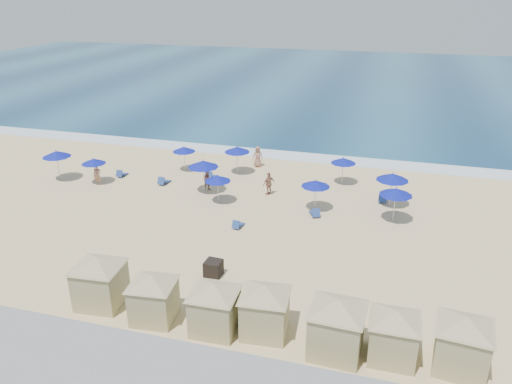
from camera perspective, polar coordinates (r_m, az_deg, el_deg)
ground at (r=31.89m, az=-3.27°, el=-4.35°), size 160.00×160.00×0.00m
ocean at (r=83.59m, az=9.35°, el=12.42°), size 160.00×80.00×0.06m
surf_line at (r=45.68m, az=3.06°, el=4.22°), size 160.00×2.50×0.08m
seawall at (r=21.40m, az=-15.78°, el=-18.59°), size 160.00×6.10×1.22m
trash_bin at (r=27.05m, az=-4.89°, el=-8.68°), size 0.91×0.91×0.86m
cabana_0 at (r=25.31m, az=-17.50°, el=-9.01°), size 4.50×4.50×2.83m
cabana_1 at (r=23.72m, az=-11.69°, el=-11.07°), size 4.09×4.09×2.58m
cabana_2 at (r=22.63m, az=-4.78°, el=-12.32°), size 4.23×4.23×2.65m
cabana_3 at (r=22.40m, az=1.03°, el=-12.58°), size 4.28×4.28×2.69m
cabana_4 at (r=21.54m, az=9.26°, el=-14.15°), size 4.63×4.63×2.91m
cabana_5 at (r=21.85m, az=15.53°, el=-14.77°), size 4.13×4.13×2.59m
cabana_6 at (r=22.17m, az=22.66°, el=-14.97°), size 4.34×4.34×2.74m
umbrella_0 at (r=42.17m, az=-21.85°, el=4.07°), size 2.21×2.21×2.52m
umbrella_1 at (r=40.54m, az=-18.08°, el=3.37°), size 1.87×1.87×2.13m
umbrella_2 at (r=41.72m, az=-8.24°, el=4.87°), size 1.91×1.91×2.17m
umbrella_3 at (r=40.63m, az=-2.18°, el=4.89°), size 2.10×2.10×2.39m
umbrella_4 at (r=36.89m, az=-6.05°, el=3.22°), size 2.30×2.30×2.62m
umbrella_5 at (r=35.13m, az=-4.40°, el=1.56°), size 1.88×1.88×2.14m
umbrella_6 at (r=34.06m, az=6.83°, el=0.98°), size 2.00×2.00×2.27m
umbrella_7 at (r=39.02m, az=9.96°, el=3.56°), size 1.95×1.95×2.22m
umbrella_8 at (r=35.55m, az=15.34°, el=1.68°), size 2.26×2.26×2.57m
umbrella_9 at (r=33.31m, az=15.70°, el=0.03°), size 2.16×2.16×2.45m
beach_chair_0 at (r=41.98m, az=-15.13°, el=2.01°), size 0.53×1.18×0.65m
beach_chair_1 at (r=39.63m, az=-10.53°, el=1.22°), size 0.70×1.32×0.69m
beach_chair_2 at (r=40.11m, az=-5.20°, el=1.83°), size 0.78×1.44×0.76m
beach_chair_3 at (r=32.08m, az=-2.09°, el=-3.74°), size 0.63×1.17×0.61m
beach_chair_4 at (r=33.85m, az=6.75°, el=-2.37°), size 0.96×1.33×0.67m
beach_chair_5 at (r=36.92m, az=14.24°, el=-0.75°), size 0.58×1.25×0.68m
beachgoer_0 at (r=40.53m, az=-17.69°, el=1.87°), size 0.68×0.55×1.63m
beachgoer_1 at (r=37.75m, az=-5.50°, el=1.30°), size 0.97×0.94×1.57m
beachgoer_2 at (r=36.80m, az=1.48°, el=0.97°), size 0.97×1.06×1.74m
beachgoer_3 at (r=42.55m, az=0.19°, el=4.07°), size 0.98×0.74×1.80m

